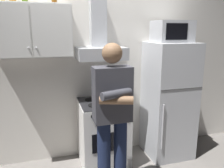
% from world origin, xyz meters
% --- Properties ---
extents(back_wall_tiled, '(4.80, 0.10, 2.70)m').
position_xyz_m(back_wall_tiled, '(0.00, 0.60, 1.35)').
color(back_wall_tiled, silver).
rests_on(back_wall_tiled, ground_plane).
extents(upper_cabinet, '(0.90, 0.37, 0.60)m').
position_xyz_m(upper_cabinet, '(-0.85, 0.37, 1.75)').
color(upper_cabinet, white).
extents(stove_oven, '(0.60, 0.62, 0.87)m').
position_xyz_m(stove_oven, '(-0.05, 0.25, 0.43)').
color(stove_oven, white).
rests_on(stove_oven, ground_plane).
extents(range_hood, '(0.60, 0.44, 0.75)m').
position_xyz_m(range_hood, '(-0.05, 0.38, 1.60)').
color(range_hood, '#B7BABF').
extents(refrigerator, '(0.60, 0.62, 1.60)m').
position_xyz_m(refrigerator, '(0.90, 0.25, 0.80)').
color(refrigerator, silver).
rests_on(refrigerator, ground_plane).
extents(microwave, '(0.48, 0.37, 0.28)m').
position_xyz_m(microwave, '(0.90, 0.27, 1.74)').
color(microwave, '#B7BABF').
rests_on(microwave, refrigerator).
extents(person_standing, '(0.38, 0.33, 1.64)m').
position_xyz_m(person_standing, '(-0.10, -0.36, 0.90)').
color(person_standing, '#192342').
rests_on(person_standing, ground_plane).
extents(cooking_pot, '(0.29, 0.19, 0.13)m').
position_xyz_m(cooking_pot, '(0.08, 0.13, 0.94)').
color(cooking_pot, '#B7BABF').
rests_on(cooking_pot, stove_oven).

